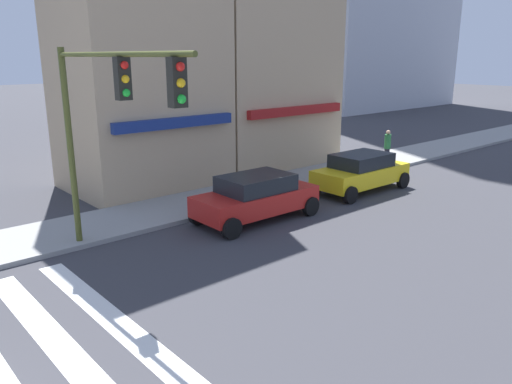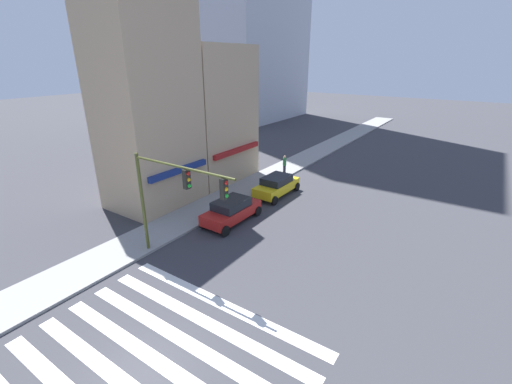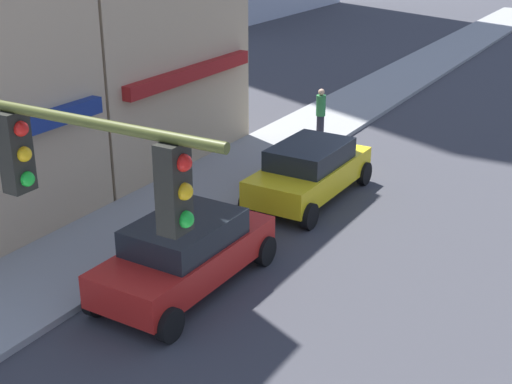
{
  "view_description": "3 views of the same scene",
  "coord_description": "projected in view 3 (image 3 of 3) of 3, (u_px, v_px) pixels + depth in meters",
  "views": [
    {
      "loc": [
        0.31,
        -7.63,
        5.48
      ],
      "look_at": [
        11.14,
        4.7,
        1.0
      ],
      "focal_mm": 35.0,
      "sensor_mm": 36.0,
      "label": 1
    },
    {
      "loc": [
        -5.08,
        -8.22,
        10.25
      ],
      "look_at": [
        14.05,
        4.7,
        1.2
      ],
      "focal_mm": 24.0,
      "sensor_mm": 36.0,
      "label": 2
    },
    {
      "loc": [
        0.35,
        -3.37,
        7.6
      ],
      "look_at": [
        14.05,
        4.7,
        1.2
      ],
      "focal_mm": 50.0,
      "sensor_mm": 36.0,
      "label": 3
    }
  ],
  "objects": [
    {
      "name": "sedan_red",
      "position": [
        186.0,
        252.0,
        14.95
      ],
      "size": [
        4.43,
        2.02,
        1.59
      ],
      "rotation": [
        0.0,
        0.0,
        -0.02
      ],
      "color": "#B21E19",
      "rests_on": "ground_plane"
    },
    {
      "name": "sedan_yellow",
      "position": [
        310.0,
        170.0,
        19.61
      ],
      "size": [
        4.42,
        2.02,
        1.59
      ],
      "rotation": [
        0.0,
        0.0,
        -0.01
      ],
      "color": "yellow",
      "rests_on": "ground_plane"
    },
    {
      "name": "pedestrian_green_top",
      "position": [
        321.0,
        113.0,
        24.1
      ],
      "size": [
        0.32,
        0.32,
        1.77
      ],
      "rotation": [
        0.0,
        0.0,
        4.07
      ],
      "color": "#23232D",
      "rests_on": "sidewalk_left"
    }
  ]
}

